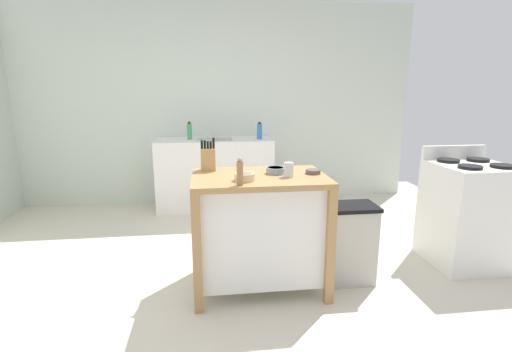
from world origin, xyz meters
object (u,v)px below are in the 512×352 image
bowl_ceramic_small (245,177)px  pepper_grinder (240,172)px  bowl_stoneware_deep (313,171)px  kitchen_island (259,226)px  bottle_dish_soap (260,131)px  bottle_spray_cleaner (190,131)px  trash_bin (351,243)px  drinking_cup (289,170)px  bowl_ceramic_wide (276,170)px  stove (467,214)px  knife_block (208,159)px  sink_faucet (214,129)px

bowl_ceramic_small → pepper_grinder: size_ratio=0.76×
bowl_stoneware_deep → bowl_ceramic_small: bearing=-163.9°
bowl_stoneware_deep → pepper_grinder: (-0.57, -0.27, 0.07)m
kitchen_island → bottle_dish_soap: bearing=82.2°
pepper_grinder → bottle_spray_cleaner: bottle_spray_cleaner is taller
bowl_ceramic_small → trash_bin: (0.85, 0.14, -0.59)m
bowl_ceramic_small → drinking_cup: size_ratio=1.35×
pepper_grinder → bottle_dish_soap: bottle_dish_soap is taller
trash_bin → bowl_ceramic_wide: bearing=175.5°
trash_bin → stove: (1.10, 0.18, 0.13)m
kitchen_island → bowl_stoneware_deep: size_ratio=8.85×
kitchen_island → bottle_dish_soap: bottle_dish_soap is taller
bowl_ceramic_small → bottle_dish_soap: bottle_dish_soap is taller
bowl_stoneware_deep → stove: size_ratio=0.11×
bowl_stoneware_deep → trash_bin: bearing=-1.1°
knife_block → drinking_cup: bearing=-27.1°
bowl_stoneware_deep → stove: stove is taller
bottle_spray_cleaner → bowl_ceramic_small: bearing=-78.3°
knife_block → stove: size_ratio=0.25×
bowl_ceramic_wide → drinking_cup: (0.07, -0.12, 0.03)m
sink_faucet → trash_bin: bearing=-65.6°
trash_bin → bowl_ceramic_small: bearing=-170.3°
kitchen_island → stove: bearing=5.8°
bowl_ceramic_wide → stove: 1.77m
bottle_spray_cleaner → stove: (2.42, -1.93, -0.53)m
bottle_dish_soap → bowl_ceramic_wide: bearing=-94.3°
drinking_cup → trash_bin: drinking_cup is taller
knife_block → bowl_stoneware_deep: knife_block is taller
kitchen_island → bowl_stoneware_deep: bearing=1.2°
kitchen_island → drinking_cup: drinking_cup is taller
trash_bin → kitchen_island: bearing=-179.9°
bowl_ceramic_wide → stove: stove is taller
knife_block → drinking_cup: size_ratio=2.40×
bowl_ceramic_small → drinking_cup: drinking_cup is taller
trash_bin → stove: stove is taller
bowl_stoneware_deep → bottle_dish_soap: bottle_dish_soap is taller
kitchen_island → bowl_ceramic_wide: 0.43m
bottle_spray_cleaner → bottle_dish_soap: bottle_spray_cleaner is taller
knife_block → pepper_grinder: knife_block is taller
drinking_cup → knife_block: bearing=152.9°
trash_bin → bottle_spray_cleaner: size_ratio=2.86×
bowl_ceramic_small → bowl_stoneware_deep: (0.52, 0.15, -0.01)m
pepper_grinder → stove: bearing=12.7°
bottle_spray_cleaner → stove: bearing=-38.5°
bowl_ceramic_wide → bowl_ceramic_small: bearing=-142.5°
kitchen_island → drinking_cup: 0.49m
kitchen_island → trash_bin: 0.75m
sink_faucet → bowl_ceramic_small: bearing=-86.0°
kitchen_island → bowl_ceramic_small: bowl_ceramic_small is taller
drinking_cup → pepper_grinder: pepper_grinder is taller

